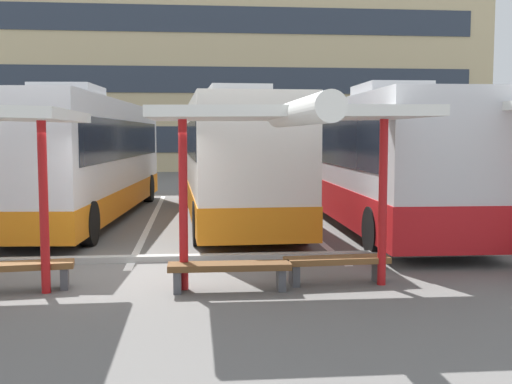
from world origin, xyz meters
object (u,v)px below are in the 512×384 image
at_px(coach_bus_1, 84,158).
at_px(waiting_shelter_2, 287,117).
at_px(coach_bus_3, 373,162).
at_px(coach_bus_2, 233,161).
at_px(bench_2, 10,270).
at_px(bench_4, 337,264).
at_px(bench_3, 230,270).

height_order(coach_bus_1, waiting_shelter_2, coach_bus_1).
distance_m(coach_bus_1, coach_bus_3, 8.33).
relative_size(coach_bus_1, waiting_shelter_2, 2.62).
distance_m(coach_bus_2, bench_2, 8.98).
relative_size(coach_bus_3, bench_2, 6.17).
bearing_deg(waiting_shelter_2, bench_4, 24.16).
bearing_deg(coach_bus_2, coach_bus_3, -15.10).
relative_size(coach_bus_1, bench_3, 6.51).
xyz_separation_m(coach_bus_1, bench_2, (0.28, -8.78, -1.43)).
distance_m(coach_bus_2, bench_3, 8.37).
bearing_deg(bench_3, coach_bus_1, 112.29).
xyz_separation_m(coach_bus_2, waiting_shelter_2, (0.32, -8.32, 1.00)).
relative_size(coach_bus_1, bench_4, 7.15).
xyz_separation_m(bench_2, bench_3, (3.45, -0.33, -0.00)).
height_order(waiting_shelter_2, bench_3, waiting_shelter_2).
height_order(coach_bus_2, bench_3, coach_bus_2).
distance_m(coach_bus_1, coach_bus_2, 4.40).
distance_m(bench_2, waiting_shelter_2, 4.98).
bearing_deg(coach_bus_1, bench_3, -67.71).
bearing_deg(bench_2, coach_bus_2, 62.96).
distance_m(coach_bus_1, bench_2, 8.90).
relative_size(coach_bus_1, coach_bus_2, 1.11).
relative_size(coach_bus_1, coach_bus_3, 1.03).
bearing_deg(bench_3, waiting_shelter_2, -5.68).
bearing_deg(bench_2, coach_bus_1, 91.84).
bearing_deg(coach_bus_1, waiting_shelter_2, -63.26).
distance_m(coach_bus_3, bench_2, 10.51).
bearing_deg(coach_bus_2, waiting_shelter_2, -87.80).
bearing_deg(waiting_shelter_2, coach_bus_3, 64.53).
height_order(coach_bus_1, coach_bus_2, coach_bus_1).
bearing_deg(bench_4, coach_bus_3, 69.51).
relative_size(coach_bus_2, bench_3, 5.85).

